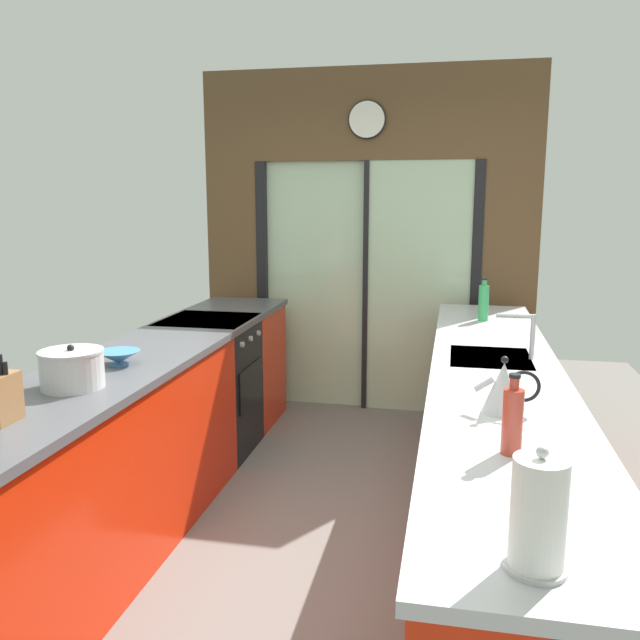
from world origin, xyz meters
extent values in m
cube|color=slate|center=(0.00, 0.60, -0.01)|extent=(5.04, 7.60, 0.02)
cube|color=brown|center=(0.00, 2.40, 2.35)|extent=(2.64, 0.08, 0.70)
cube|color=#B2D1AD|center=(-0.42, 2.42, 1.00)|extent=(0.80, 0.02, 2.00)
cube|color=#B2D1AD|center=(0.42, 2.38, 1.00)|extent=(0.80, 0.02, 2.00)
cube|color=black|center=(-0.86, 2.40, 1.00)|extent=(0.08, 0.10, 2.00)
cube|color=black|center=(0.86, 2.40, 1.00)|extent=(0.08, 0.10, 2.00)
cube|color=black|center=(0.00, 2.40, 1.00)|extent=(0.04, 0.10, 2.00)
cube|color=brown|center=(-1.11, 2.40, 1.00)|extent=(0.42, 0.08, 2.00)
cube|color=brown|center=(1.11, 2.40, 1.00)|extent=(0.42, 0.08, 2.00)
cylinder|color=white|center=(0.00, 2.34, 2.30)|extent=(0.27, 0.03, 0.27)
torus|color=black|center=(0.00, 2.34, 2.30)|extent=(0.29, 0.02, 0.29)
cube|color=red|center=(-0.91, -0.33, 0.44)|extent=(0.58, 2.55, 0.88)
cube|color=red|center=(-0.91, 1.88, 0.44)|extent=(0.58, 0.65, 0.88)
cube|color=#4C4C51|center=(-0.91, 0.30, 0.90)|extent=(0.62, 3.80, 0.04)
cube|color=red|center=(0.91, 0.30, 0.44)|extent=(0.58, 3.80, 0.88)
cube|color=#BCBCC1|center=(0.91, 0.30, 0.90)|extent=(0.62, 3.80, 0.04)
cube|color=#B7BABC|center=(0.89, 0.55, 0.90)|extent=(0.40, 0.48, 0.05)
cylinder|color=#B7BABC|center=(1.09, 0.55, 1.03)|extent=(0.02, 0.02, 0.23)
cylinder|color=#B7BABC|center=(1.00, 0.55, 1.14)|extent=(0.18, 0.02, 0.02)
cube|color=black|center=(-0.91, 1.25, 0.44)|extent=(0.58, 0.60, 0.88)
cube|color=black|center=(-0.61, 1.25, 0.48)|extent=(0.01, 0.48, 0.28)
cube|color=black|center=(-0.91, 1.25, 0.91)|extent=(0.58, 0.60, 0.03)
cylinder|color=#B7BABC|center=(-0.61, 1.07, 0.80)|extent=(0.02, 0.04, 0.04)
cylinder|color=#B7BABC|center=(-0.61, 1.25, 0.80)|extent=(0.02, 0.04, 0.04)
cylinder|color=#B7BABC|center=(-0.61, 1.43, 0.80)|extent=(0.02, 0.04, 0.04)
cylinder|color=teal|center=(-0.89, 0.03, 0.92)|extent=(0.09, 0.09, 0.01)
cone|color=teal|center=(-0.89, 0.03, 0.96)|extent=(0.21, 0.21, 0.06)
cube|color=brown|center=(-0.89, -0.82, 1.01)|extent=(0.08, 0.14, 0.18)
cylinder|color=black|center=(-0.88, -0.82, 1.13)|extent=(0.02, 0.02, 0.08)
cylinder|color=black|center=(-0.86, -0.82, 1.12)|extent=(0.02, 0.02, 0.06)
cylinder|color=#B7BABC|center=(-0.89, -0.37, 1.00)|extent=(0.26, 0.26, 0.15)
cylinder|color=#B7BABC|center=(-0.89, -0.37, 1.08)|extent=(0.27, 0.27, 0.01)
sphere|color=black|center=(-0.89, -0.37, 1.09)|extent=(0.03, 0.03, 0.03)
cone|color=#B7BABC|center=(0.89, -0.34, 1.02)|extent=(0.16, 0.16, 0.19)
sphere|color=black|center=(0.89, -0.34, 1.13)|extent=(0.03, 0.03, 0.03)
cylinder|color=#B7BABC|center=(0.82, -0.34, 1.03)|extent=(0.08, 0.02, 0.07)
torus|color=black|center=(0.96, -0.34, 1.03)|extent=(0.12, 0.01, 0.12)
cylinder|color=#B23D2D|center=(0.89, -0.75, 1.03)|extent=(0.07, 0.07, 0.21)
cylinder|color=#B23D2D|center=(0.89, -0.75, 1.15)|extent=(0.03, 0.03, 0.04)
cylinder|color=black|center=(0.89, -0.75, 1.18)|extent=(0.04, 0.04, 0.01)
cylinder|color=#339E56|center=(0.89, 1.56, 1.04)|extent=(0.07, 0.07, 0.23)
cylinder|color=#339E56|center=(0.89, 1.56, 1.17)|extent=(0.03, 0.03, 0.04)
cylinder|color=black|center=(0.89, 1.56, 1.20)|extent=(0.04, 0.04, 0.01)
cylinder|color=#B7BABC|center=(0.89, -1.42, 0.93)|extent=(0.14, 0.14, 0.01)
cylinder|color=white|center=(0.89, -1.42, 1.06)|extent=(0.12, 0.12, 0.25)
sphere|color=#B7BABC|center=(0.89, -1.42, 1.19)|extent=(0.03, 0.03, 0.03)
camera|label=1|loc=(0.69, -2.80, 1.73)|focal=36.78mm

